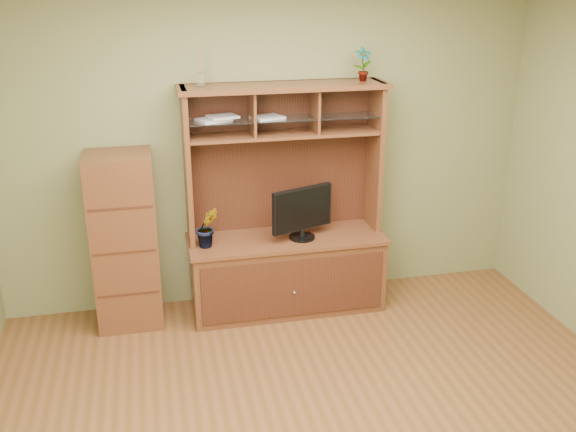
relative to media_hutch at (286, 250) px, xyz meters
name	(u,v)px	position (x,y,z in m)	size (l,w,h in m)	color
room	(337,236)	(-0.09, -1.73, 0.83)	(4.54, 4.04, 2.74)	brown
media_hutch	(286,250)	(0.00, 0.00, 0.00)	(1.66, 0.61, 1.90)	#4C2815
monitor	(302,212)	(0.12, -0.08, 0.36)	(0.53, 0.23, 0.44)	black
orchid_plant	(207,227)	(-0.66, -0.08, 0.29)	(0.18, 0.15, 0.33)	#2E591E
top_plant	(363,64)	(0.64, 0.08, 1.51)	(0.14, 0.09, 0.27)	#376523
reed_diffuser	(201,71)	(-0.64, 0.08, 1.50)	(0.06, 0.06, 0.30)	silver
magazines	(234,118)	(-0.40, 0.08, 1.13)	(0.71, 0.26, 0.04)	silver
side_cabinet	(125,241)	(-1.31, 0.02, 0.19)	(0.51, 0.46, 1.43)	#4C2815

